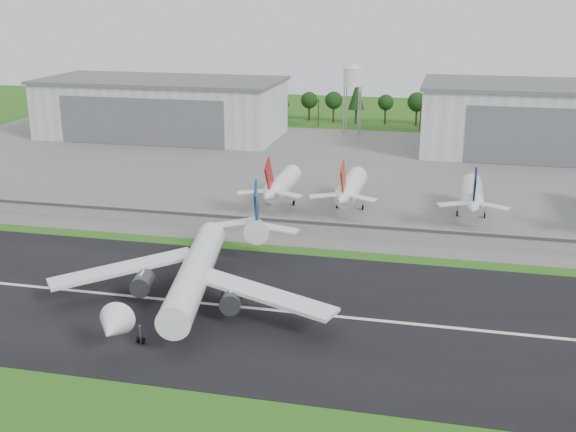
% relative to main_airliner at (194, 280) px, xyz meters
% --- Properties ---
extents(ground, '(600.00, 600.00, 0.00)m').
position_rel_main_airliner_xyz_m(ground, '(9.24, -9.57, -4.89)').
color(ground, '#295C15').
rests_on(ground, ground).
extents(runway, '(320.00, 60.00, 0.10)m').
position_rel_main_airliner_xyz_m(runway, '(9.24, 0.43, -4.84)').
color(runway, black).
rests_on(runway, ground).
extents(runway_centerline, '(220.00, 1.00, 0.02)m').
position_rel_main_airliner_xyz_m(runway_centerline, '(9.24, 0.43, -4.78)').
color(runway_centerline, white).
rests_on(runway_centerline, runway).
extents(apron, '(320.00, 150.00, 0.10)m').
position_rel_main_airliner_xyz_m(apron, '(9.24, 110.43, -4.84)').
color(apron, slate).
rests_on(apron, ground).
extents(blast_fence, '(240.00, 0.61, 3.50)m').
position_rel_main_airliner_xyz_m(blast_fence, '(9.24, 45.41, -3.09)').
color(blast_fence, gray).
rests_on(blast_fence, ground).
extents(hangar_west, '(97.00, 44.00, 23.20)m').
position_rel_main_airliner_xyz_m(hangar_west, '(-70.76, 155.35, 6.74)').
color(hangar_west, silver).
rests_on(hangar_west, ground).
extents(hangar_east, '(102.00, 47.00, 25.20)m').
position_rel_main_airliner_xyz_m(hangar_east, '(84.24, 155.35, 7.73)').
color(hangar_east, silver).
rests_on(hangar_east, ground).
extents(water_tower, '(8.40, 8.40, 29.40)m').
position_rel_main_airliner_xyz_m(water_tower, '(4.24, 175.43, 19.66)').
color(water_tower, '#99999E').
rests_on(water_tower, ground).
extents(utility_poles, '(230.00, 3.00, 12.00)m').
position_rel_main_airliner_xyz_m(utility_poles, '(9.24, 190.43, -4.89)').
color(utility_poles, black).
rests_on(utility_poles, ground).
extents(treeline, '(320.00, 16.00, 22.00)m').
position_rel_main_airliner_xyz_m(treeline, '(9.24, 205.43, -4.89)').
color(treeline, black).
rests_on(treeline, ground).
extents(main_airliner, '(56.25, 59.00, 18.17)m').
position_rel_main_airliner_xyz_m(main_airliner, '(0.00, 0.00, 0.00)').
color(main_airliner, white).
rests_on(main_airliner, runway).
extents(parked_jet_red_a, '(7.36, 31.29, 16.40)m').
position_rel_main_airliner_xyz_m(parked_jet_red_a, '(0.18, 66.94, 1.02)').
color(parked_jet_red_a, white).
rests_on(parked_jet_red_a, ground).
extents(parked_jet_red_b, '(7.36, 31.29, 16.62)m').
position_rel_main_airliner_xyz_m(parked_jet_red_b, '(19.32, 66.98, 1.23)').
color(parked_jet_red_b, white).
rests_on(parked_jet_red_b, ground).
extents(parked_jet_navy, '(7.36, 31.29, 16.56)m').
position_rel_main_airliner_xyz_m(parked_jet_navy, '(51.23, 66.97, 1.16)').
color(parked_jet_navy, silver).
rests_on(parked_jet_navy, ground).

